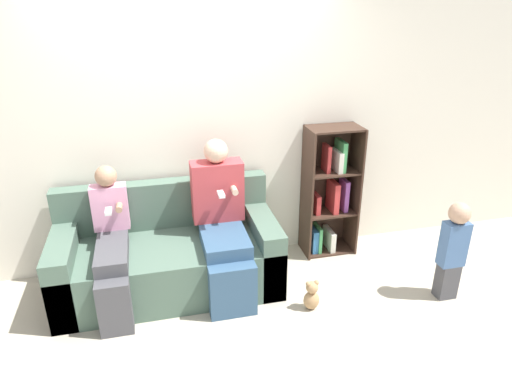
{
  "coord_description": "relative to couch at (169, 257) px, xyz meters",
  "views": [
    {
      "loc": [
        -0.36,
        -2.9,
        2.33
      ],
      "look_at": [
        0.49,
        0.56,
        0.79
      ],
      "focal_mm": 32.0,
      "sensor_mm": 36.0,
      "label": 1
    }
  ],
  "objects": [
    {
      "name": "child_seated",
      "position": [
        -0.43,
        -0.13,
        0.26
      ],
      "size": [
        0.28,
        0.8,
        1.09
      ],
      "color": "#47474C",
      "rests_on": "ground_plane"
    },
    {
      "name": "teddy_bear",
      "position": [
        1.08,
        -0.59,
        -0.16
      ],
      "size": [
        0.13,
        0.11,
        0.26
      ],
      "color": "tan",
      "rests_on": "ground_plane"
    },
    {
      "name": "toddler_standing",
      "position": [
        2.22,
        -0.7,
        0.18
      ],
      "size": [
        0.2,
        0.17,
        0.86
      ],
      "color": "#47474C",
      "rests_on": "ground_plane"
    },
    {
      "name": "adult_seated",
      "position": [
        0.45,
        -0.09,
        0.36
      ],
      "size": [
        0.43,
        0.79,
        1.26
      ],
      "color": "#335170",
      "rests_on": "ground_plane"
    },
    {
      "name": "bookshelf",
      "position": [
        1.55,
        0.29,
        0.31
      ],
      "size": [
        0.49,
        0.32,
        1.25
      ],
      "color": "#3D281E",
      "rests_on": "ground_plane"
    },
    {
      "name": "ground_plane",
      "position": [
        0.29,
        -0.51,
        -0.29
      ],
      "size": [
        14.0,
        14.0,
        0.0
      ],
      "primitive_type": "plane",
      "color": "#B2A893"
    },
    {
      "name": "couch",
      "position": [
        0.0,
        0.0,
        0.0
      ],
      "size": [
        1.82,
        0.83,
        0.86
      ],
      "color": "#4C6656",
      "rests_on": "ground_plane"
    },
    {
      "name": "back_wall",
      "position": [
        0.29,
        0.46,
        0.99
      ],
      "size": [
        10.0,
        0.06,
        2.55
      ],
      "color": "silver",
      "rests_on": "ground_plane"
    }
  ]
}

